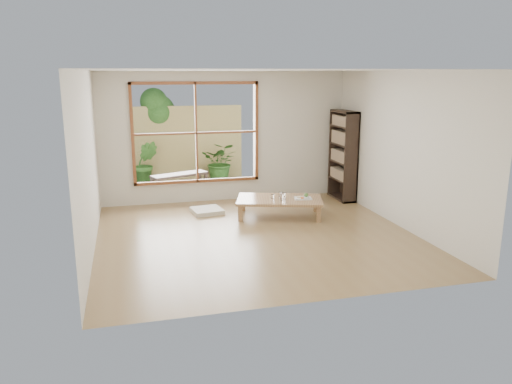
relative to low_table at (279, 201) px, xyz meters
The scene contains 15 objects.
ground 1.23m from the low_table, 125.31° to the right, with size 5.00×5.00×0.00m, color olive.
low_table is the anchor object (origin of this frame).
floor_cushion 1.40m from the low_table, 155.68° to the left, with size 0.54×0.54×0.08m, color beige.
bookshelf 1.99m from the low_table, 29.42° to the left, with size 0.29×0.82×1.82m, color #2F211A.
glass_tall 0.19m from the low_table, 94.16° to the right, with size 0.07×0.07×0.12m, color silver.
glass_mid 0.12m from the low_table, 36.25° to the right, with size 0.08×0.08×0.11m, color silver.
glass_short 0.18m from the low_table, 70.68° to the left, with size 0.06×0.06×0.08m, color silver.
glass_small 0.15m from the low_table, 168.66° to the left, with size 0.06×0.06×0.08m, color silver.
food_tray 0.44m from the low_table, 16.34° to the right, with size 0.34×0.27×0.09m.
deck 2.91m from the low_table, 116.47° to the left, with size 2.80×2.00×0.05m, color #352E26.
garden_bench 2.82m from the low_table, 123.63° to the left, with size 1.29×0.79×0.39m.
bamboo_fence 3.86m from the low_table, 109.75° to the left, with size 2.80×0.06×1.80m, color tan.
shrub_right 3.22m from the low_table, 98.67° to the left, with size 0.84×0.73×0.93m, color #366A27.
shrub_left 3.84m from the low_table, 125.96° to the left, with size 0.57×0.46×1.04m, color #366A27.
garden_tree 4.56m from the low_table, 116.82° to the left, with size 1.04×0.85×2.22m.
Camera 1 is at (-1.94, -7.43, 2.56)m, focal length 35.00 mm.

